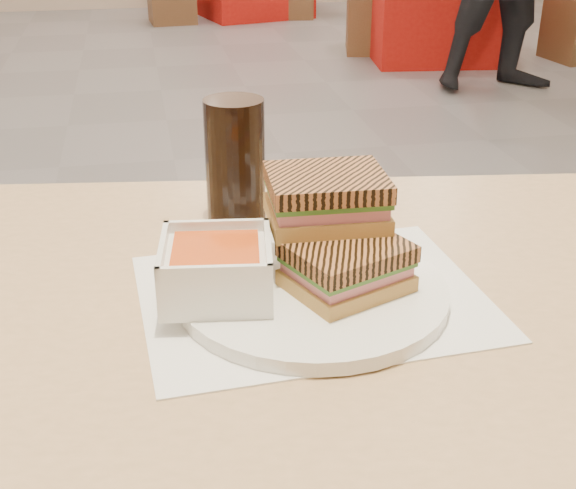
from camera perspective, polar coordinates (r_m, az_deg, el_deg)
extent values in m
cube|color=tan|center=(0.86, -3.78, -4.56)|extent=(1.29, 0.86, 0.03)
cylinder|color=tan|center=(1.42, 19.93, -10.66)|extent=(0.06, 0.06, 0.72)
cube|color=white|center=(0.84, 1.82, -3.85)|extent=(0.38, 0.31, 0.00)
cylinder|color=white|center=(0.84, 1.84, -3.53)|extent=(0.29, 0.29, 0.02)
cube|color=white|center=(0.81, -5.27, -2.16)|extent=(0.13, 0.13, 0.05)
cube|color=#D65216|center=(0.80, -5.35, -0.48)|extent=(0.10, 0.10, 0.01)
cube|color=white|center=(0.80, -1.47, -0.13)|extent=(0.02, 0.11, 0.01)
cube|color=white|center=(0.80, -9.22, -0.33)|extent=(0.02, 0.11, 0.01)
cube|color=white|center=(0.84, -5.27, 1.37)|extent=(0.11, 0.02, 0.01)
cube|color=white|center=(0.75, -5.46, -2.04)|extent=(0.11, 0.02, 0.01)
cube|color=#BD8B43|center=(0.83, 4.30, -2.67)|extent=(0.15, 0.13, 0.02)
cube|color=#C66976|center=(0.82, 4.34, -1.77)|extent=(0.14, 0.12, 0.01)
cube|color=#386B23|center=(0.82, 4.36, -1.23)|extent=(0.14, 0.13, 0.01)
cube|color=#975A30|center=(0.81, 4.38, -0.49)|extent=(0.15, 0.13, 0.02)
cube|color=#BD8B43|center=(0.86, 2.82, 2.23)|extent=(0.13, 0.11, 0.02)
cube|color=#C66976|center=(0.85, 2.84, 3.20)|extent=(0.12, 0.10, 0.01)
cube|color=#386B23|center=(0.85, 2.85, 3.80)|extent=(0.13, 0.11, 0.01)
cube|color=#975A30|center=(0.84, 2.87, 4.60)|extent=(0.13, 0.11, 0.02)
cylinder|color=black|center=(1.00, -3.90, 6.05)|extent=(0.08, 0.08, 0.16)
cube|color=#B61710|center=(5.58, 10.72, 17.14)|extent=(0.94, 0.94, 0.75)
cube|color=brown|center=(5.74, 6.55, 16.24)|extent=(0.51, 0.51, 0.47)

